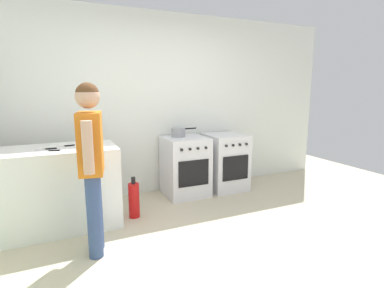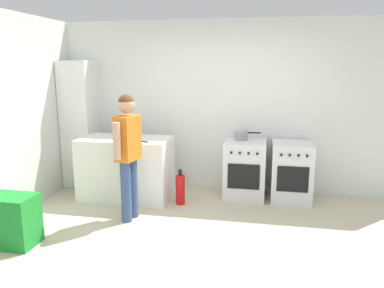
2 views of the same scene
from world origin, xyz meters
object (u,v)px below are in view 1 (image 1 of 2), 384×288
(knife_carving, at_px, (60,147))
(knife_utility, at_px, (48,151))
(pot, at_px, (178,132))
(knife_paring, at_px, (48,149))
(fire_extinguisher, at_px, (134,200))
(oven_right, at_px, (225,162))
(oven_left, at_px, (185,166))
(person, at_px, (91,156))
(knife_chef, at_px, (99,149))

(knife_carving, xyz_separation_m, knife_utility, (-0.12, -0.19, 0.00))
(knife_carving, bearing_deg, knife_utility, -121.31)
(pot, xyz_separation_m, knife_utility, (-1.68, -0.61, -0.01))
(knife_paring, height_order, fire_extinguisher, knife_paring)
(oven_right, height_order, knife_utility, knife_utility)
(oven_right, height_order, fire_extinguisher, oven_right)
(oven_left, distance_m, person, 1.85)
(oven_left, height_order, person, person)
(knife_carving, relative_size, person, 0.21)
(knife_chef, distance_m, knife_paring, 0.54)
(oven_right, height_order, person, person)
(oven_right, xyz_separation_m, knife_utility, (-2.41, -0.53, 0.48))
(oven_left, bearing_deg, fire_extinguisher, -151.22)
(oven_right, relative_size, fire_extinguisher, 1.70)
(person, bearing_deg, oven_left, 38.87)
(person, bearing_deg, knife_paring, 118.21)
(oven_left, bearing_deg, oven_right, -0.00)
(person, bearing_deg, pot, 42.33)
(oven_left, bearing_deg, person, -141.13)
(oven_right, xyz_separation_m, fire_extinguisher, (-1.54, -0.48, -0.21))
(knife_utility, height_order, fire_extinguisher, knife_utility)
(oven_right, relative_size, knife_chef, 2.83)
(fire_extinguisher, bearing_deg, knife_chef, -158.30)
(pot, distance_m, knife_utility, 1.78)
(oven_left, height_order, knife_carving, knife_carving)
(knife_carving, relative_size, knife_paring, 1.56)
(oven_right, height_order, knife_chef, knife_chef)
(oven_left, xyz_separation_m, knife_carving, (-1.63, -0.34, 0.48))
(pot, height_order, knife_chef, pot)
(knife_chef, distance_m, person, 0.50)
(oven_right, distance_m, pot, 0.89)
(pot, bearing_deg, knife_utility, -159.98)
(knife_chef, bearing_deg, knife_paring, 157.73)
(oven_right, xyz_separation_m, knife_chef, (-1.92, -0.63, 0.48))
(knife_chef, distance_m, knife_carving, 0.48)
(knife_chef, bearing_deg, oven_right, 18.17)
(oven_left, height_order, fire_extinguisher, oven_left)
(oven_right, distance_m, fire_extinguisher, 1.62)
(oven_left, height_order, pot, pot)
(oven_left, bearing_deg, pot, 129.17)
(oven_left, distance_m, knife_carving, 1.73)
(pot, relative_size, fire_extinguisher, 0.76)
(pot, bearing_deg, person, -137.67)
(knife_chef, bearing_deg, pot, 31.05)
(knife_utility, height_order, person, person)
(person, distance_m, fire_extinguisher, 1.09)
(knife_paring, bearing_deg, knife_chef, -22.27)
(pot, xyz_separation_m, fire_extinguisher, (-0.80, -0.56, -0.70))
(oven_right, distance_m, knife_paring, 2.50)
(pot, distance_m, knife_chef, 1.38)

